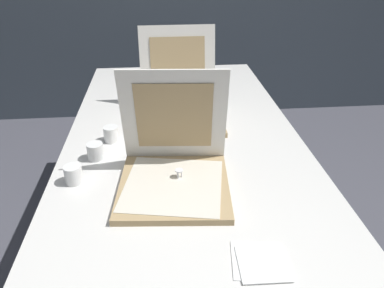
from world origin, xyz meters
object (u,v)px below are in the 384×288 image
Objects in this scene: cup_white_near_center at (95,151)px; pizza_box_front at (174,170)px; cup_white_near_left at (74,174)px; pizza_box_middle at (180,106)px; table at (184,148)px; napkin_pile at (260,262)px; cup_white_mid at (111,134)px.

pizza_box_front is at bearing -33.34° from cup_white_near_center.
cup_white_near_left is (-0.05, -0.15, 0.00)m from cup_white_near_center.
pizza_box_middle is at bearing 51.51° from cup_white_near_left.
cup_white_near_center is at bearing 70.56° from cup_white_near_left.
napkin_pile is (0.15, -0.70, 0.05)m from table.
napkin_pile is (0.50, -0.57, -0.03)m from cup_white_near_center.
pizza_box_middle is 6.86× the size of cup_white_mid.
cup_white_mid is 1.00× the size of cup_white_near_left.
napkin_pile is (0.15, -0.93, -0.05)m from pizza_box_middle.
pizza_box_middle is (-0.00, 0.23, 0.10)m from table.
table is at bearing 19.84° from cup_white_near_center.
table is at bearing 34.64° from cup_white_near_left.
table is at bearing -2.31° from cup_white_mid.
cup_white_near_left reaches higher than table.
cup_white_near_left is at bearing -145.36° from table.
pizza_box_middle is at bearing 99.30° from napkin_pile.
cup_white_near_center is 1.00× the size of cup_white_mid.
cup_white_near_center is at bearing 131.20° from napkin_pile.
cup_white_mid reaches higher than table.
cup_white_mid is at bearing 71.30° from cup_white_near_center.
pizza_box_front is at bearing -6.54° from cup_white_near_left.
pizza_box_front is 0.55m from pizza_box_middle.
pizza_box_middle is 6.86× the size of cup_white_near_left.
pizza_box_middle is 0.50m from cup_white_near_center.
table is 12.93× the size of napkin_pile.
pizza_box_front is 2.56× the size of napkin_pile.
napkin_pile is at bearing -81.04° from pizza_box_middle.
cup_white_near_center is (-0.35, -0.35, -0.02)m from pizza_box_middle.
pizza_box_middle is 0.94m from napkin_pile.
cup_white_near_left is 0.42× the size of napkin_pile.
table is 31.00× the size of cup_white_mid.
napkin_pile is (0.56, -0.42, -0.03)m from cup_white_near_left.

